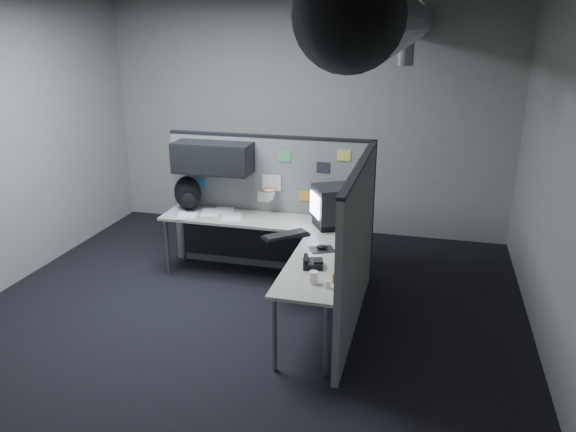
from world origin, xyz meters
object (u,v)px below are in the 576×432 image
(desk, at_px, (275,239))
(backpack, at_px, (188,194))
(keyboard, at_px, (286,236))
(monitor, at_px, (333,206))
(phone, at_px, (312,263))

(desk, relative_size, backpack, 5.72)
(desk, distance_m, keyboard, 0.31)
(keyboard, bearing_deg, backpack, 156.90)
(desk, bearing_deg, monitor, 21.63)
(desk, xyz_separation_m, keyboard, (0.18, -0.22, 0.14))
(desk, distance_m, phone, 1.07)
(desk, height_order, keyboard, keyboard)
(monitor, xyz_separation_m, keyboard, (-0.41, -0.45, -0.21))
(desk, bearing_deg, phone, -55.35)
(monitor, relative_size, phone, 2.32)
(monitor, distance_m, phone, 1.12)
(monitor, relative_size, keyboard, 1.12)
(monitor, bearing_deg, desk, -142.40)
(keyboard, bearing_deg, phone, -55.89)
(keyboard, distance_m, phone, 0.77)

